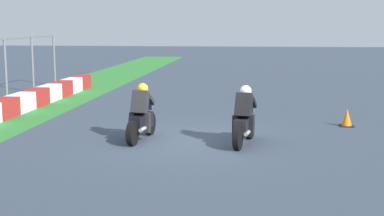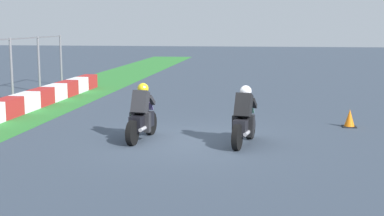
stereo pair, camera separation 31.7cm
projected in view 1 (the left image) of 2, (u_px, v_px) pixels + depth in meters
ground_plane at (191, 141)px, 14.28m from camera, size 120.00×120.00×0.00m
rider_lane_a at (244, 120)px, 13.82m from camera, size 2.03×0.63×1.51m
rider_lane_b at (141, 117)px, 14.31m from camera, size 2.04×0.58×1.51m
traffic_cone at (347, 118)px, 16.28m from camera, size 0.40×0.40×0.53m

